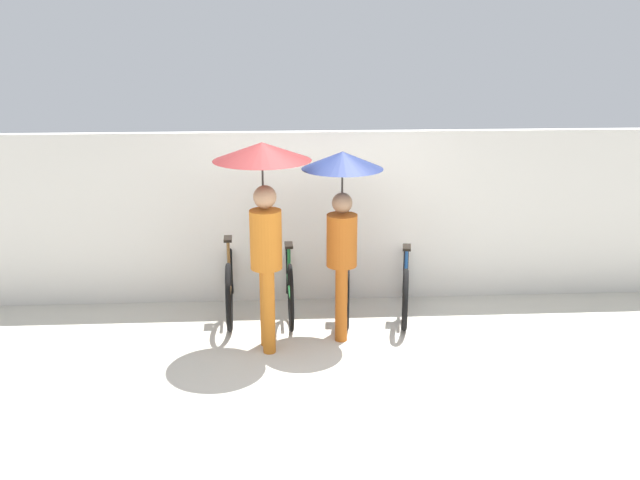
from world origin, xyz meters
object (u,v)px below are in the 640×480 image
object	(u,v)px
parked_bicycle_0	(230,279)
pedestrian_center	(342,200)
parked_bicycle_3	(405,281)
parked_bicycle_2	(347,281)
parked_bicycle_1	(289,279)
pedestrian_leading	(264,191)

from	to	relation	value
parked_bicycle_0	pedestrian_center	xyz separation A→B (m)	(1.24, -0.72, 1.10)
parked_bicycle_0	parked_bicycle_3	distance (m)	2.05
parked_bicycle_2	parked_bicycle_3	world-z (taller)	parked_bicycle_3
parked_bicycle_0	pedestrian_center	distance (m)	1.81
parked_bicycle_1	pedestrian_leading	world-z (taller)	pedestrian_leading
parked_bicycle_1	parked_bicycle_3	xyz separation A→B (m)	(1.36, -0.07, -0.03)
parked_bicycle_2	parked_bicycle_3	size ratio (longest dim) A/B	0.96
parked_bicycle_2	pedestrian_leading	bearing A→B (deg)	139.42
parked_bicycle_0	parked_bicycle_2	size ratio (longest dim) A/B	1.08
pedestrian_center	pedestrian_leading	bearing A→B (deg)	-158.86
parked_bicycle_0	parked_bicycle_3	size ratio (longest dim) A/B	1.04
parked_bicycle_0	pedestrian_leading	size ratio (longest dim) A/B	0.85
parked_bicycle_0	parked_bicycle_1	bearing A→B (deg)	-94.59
parked_bicycle_0	parked_bicycle_2	world-z (taller)	parked_bicycle_0
parked_bicycle_0	parked_bicycle_1	distance (m)	0.68
parked_bicycle_0	pedestrian_leading	xyz separation A→B (m)	(0.44, -0.96, 1.27)
parked_bicycle_0	parked_bicycle_1	world-z (taller)	parked_bicycle_0
parked_bicycle_3	pedestrian_center	size ratio (longest dim) A/B	0.88
parked_bicycle_2	pedestrian_leading	distance (m)	1.83
pedestrian_leading	parked_bicycle_1	bearing A→B (deg)	66.83
parked_bicycle_1	pedestrian_center	size ratio (longest dim) A/B	0.93
parked_bicycle_2	pedestrian_leading	world-z (taller)	pedestrian_leading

